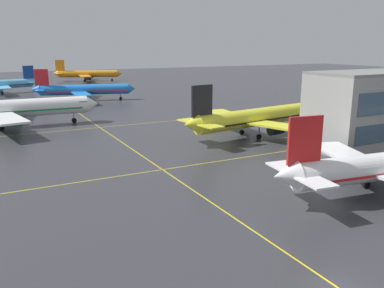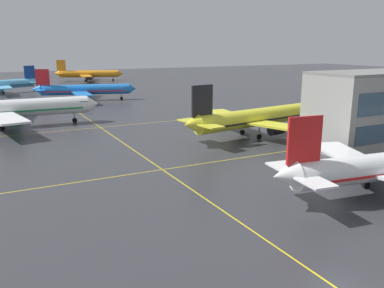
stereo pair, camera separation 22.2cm
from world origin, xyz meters
TOP-DOWN VIEW (x-y plane):
  - ground_plane at (0.00, 0.00)m, footprint 600.00×600.00m
  - airliner_second_row at (26.67, 47.59)m, footprint 37.00×31.60m
  - airliner_third_row at (-18.75, 80.98)m, footprint 41.11×35.50m
  - airliner_far_left_stand at (7.48, 120.77)m, footprint 34.61×29.49m
  - airliner_distant_taxiway at (26.90, 198.27)m, footprint 35.11×30.02m
  - taxiway_markings at (0.00, 34.89)m, footprint 168.24×121.73m

SIDE VIEW (x-z plane):
  - ground_plane at x=0.00m, z-range 0.00..0.00m
  - taxiway_markings at x=0.00m, z-range 0.00..0.01m
  - airliner_far_left_stand at x=7.48m, z-range -1.73..9.18m
  - airliner_distant_taxiway at x=26.90m, z-range -1.78..9.42m
  - airliner_second_row at x=26.67m, z-range -1.83..9.69m
  - airliner_third_row at x=-18.75m, z-range -2.03..10.77m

